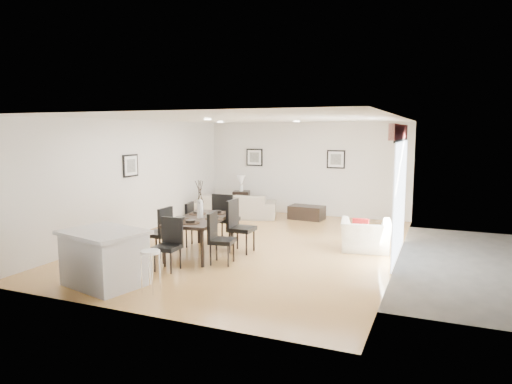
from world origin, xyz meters
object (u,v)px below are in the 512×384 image
at_px(kitchen_island, 104,258).
at_px(bar_stool, 150,256).
at_px(dining_chair_wfar, 185,222).
at_px(dining_table, 200,221).
at_px(dining_chair_enear, 218,235).
at_px(side_table, 241,201).
at_px(dining_chair_efar, 238,223).
at_px(dining_chair_foot, 225,215).
at_px(armchair, 366,236).
at_px(dining_chair_wnear, 161,229).
at_px(coffee_table, 307,213).
at_px(sofa, 234,206).
at_px(dining_chair_head, 170,241).

bearing_deg(kitchen_island, bar_stool, 13.85).
bearing_deg(dining_chair_wfar, dining_table, 43.51).
relative_size(dining_chair_enear, side_table, 1.51).
bearing_deg(dining_chair_efar, side_table, 24.09).
height_order(dining_chair_foot, bar_stool, dining_chair_foot).
xyz_separation_m(armchair, dining_chair_wfar, (-3.64, -1.03, 0.20)).
bearing_deg(dining_chair_efar, bar_stool, 175.65).
bearing_deg(dining_chair_wnear, dining_chair_enear, 91.22).
distance_m(dining_table, side_table, 4.84).
bearing_deg(dining_table, side_table, 98.04).
height_order(dining_chair_wnear, coffee_table, dining_chair_wnear).
bearing_deg(bar_stool, side_table, 103.08).
height_order(sofa, dining_chair_wfar, dining_chair_wfar).
bearing_deg(dining_chair_enear, side_table, 11.49).
height_order(dining_chair_wnear, kitchen_island, dining_chair_wnear).
relative_size(dining_chair_wnear, dining_chair_efar, 0.92).
bearing_deg(dining_chair_foot, kitchen_island, 78.37).
relative_size(dining_chair_foot, bar_stool, 1.66).
xyz_separation_m(dining_chair_wfar, dining_chair_enear, (1.25, -0.91, 0.01)).
distance_m(sofa, side_table, 0.95).
xyz_separation_m(armchair, dining_chair_foot, (-3.01, -0.40, 0.28)).
bearing_deg(sofa, dining_chair_wfar, 78.90).
bearing_deg(dining_chair_wfar, dining_chair_foot, 124.40).
bearing_deg(kitchen_island, dining_chair_enear, 71.40).
bearing_deg(armchair, kitchen_island, 36.80).
bearing_deg(dining_chair_efar, dining_chair_enear, -178.70).
relative_size(sofa, dining_table, 1.26).
height_order(armchair, coffee_table, armchair).
relative_size(sofa, dining_chair_head, 2.53).
relative_size(dining_chair_efar, dining_chair_head, 1.15).
bearing_deg(dining_chair_efar, kitchen_island, 158.01).
height_order(dining_table, dining_chair_enear, dining_chair_enear).
relative_size(dining_table, dining_chair_enear, 1.93).
bearing_deg(kitchen_island, coffee_table, 91.37).
bearing_deg(armchair, dining_chair_wnear, 18.24).
xyz_separation_m(dining_chair_efar, dining_chair_foot, (-0.61, 0.64, 0.01)).
relative_size(side_table, bar_stool, 0.97).
bearing_deg(dining_chair_wnear, armchair, 119.61).
relative_size(coffee_table, side_table, 1.48).
xyz_separation_m(dining_chair_wfar, dining_chair_foot, (0.63, 0.63, 0.08)).
bearing_deg(bar_stool, dining_table, 99.80).
bearing_deg(kitchen_island, dining_chair_foot, 95.26).
height_order(armchair, dining_chair_enear, dining_chair_enear).
relative_size(dining_table, bar_stool, 2.84).
height_order(armchair, dining_chair_wnear, dining_chair_wnear).
relative_size(sofa, dining_chair_wfar, 2.48).
bearing_deg(dining_chair_wfar, armchair, 95.35).
bearing_deg(dining_table, dining_chair_efar, 29.19).
bearing_deg(dining_chair_head, dining_table, 88.04).
height_order(dining_chair_wfar, dining_chair_foot, dining_chair_foot).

